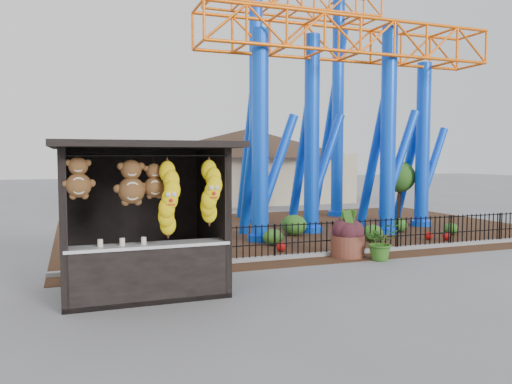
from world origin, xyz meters
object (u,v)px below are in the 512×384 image
object	(u,v)px
roller_coaster	(326,65)
terracotta_planter	(348,246)
potted_plant	(381,242)
prize_booth	(143,219)

from	to	relation	value
roller_coaster	terracotta_planter	distance (m)	8.55
roller_coaster	potted_plant	distance (m)	8.75
prize_booth	terracotta_planter	xyz separation A→B (m)	(5.91, 1.80, -1.22)
terracotta_planter	potted_plant	bearing A→B (deg)	-48.90
roller_coaster	terracotta_planter	world-z (taller)	roller_coaster
prize_booth	terracotta_planter	world-z (taller)	prize_booth
roller_coaster	terracotta_planter	xyz separation A→B (m)	(-2.21, -5.53, -6.13)
roller_coaster	potted_plant	world-z (taller)	roller_coaster
roller_coaster	prize_booth	bearing A→B (deg)	-137.93
prize_booth	terracotta_planter	distance (m)	6.30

